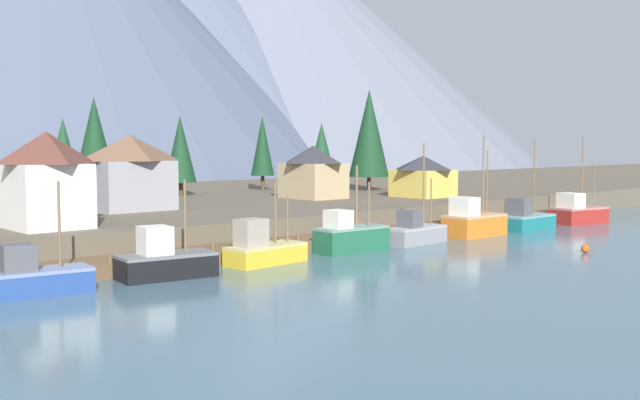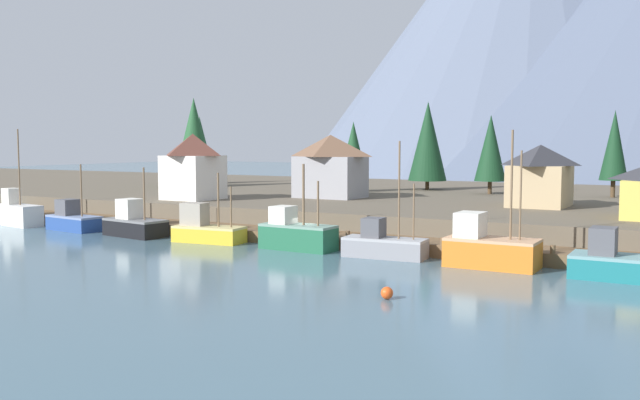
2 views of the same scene
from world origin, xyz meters
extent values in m
cube|color=#476675|center=(0.00, 20.00, -0.50)|extent=(400.00, 400.00, 1.00)
cube|color=brown|center=(0.00, 2.00, 0.50)|extent=(80.00, 4.00, 1.00)
cylinder|color=brown|center=(-20.00, 0.20, 0.80)|extent=(0.36, 0.36, 1.60)
cylinder|color=brown|center=(-12.00, 0.20, 0.80)|extent=(0.36, 0.36, 1.60)
cylinder|color=brown|center=(-4.00, 0.20, 0.80)|extent=(0.36, 0.36, 1.60)
cylinder|color=brown|center=(4.00, 0.20, 0.80)|extent=(0.36, 0.36, 1.60)
cylinder|color=brown|center=(12.00, 0.20, 0.80)|extent=(0.36, 0.36, 1.60)
cylinder|color=brown|center=(20.00, 0.20, 0.80)|extent=(0.36, 0.36, 1.60)
cylinder|color=brown|center=(28.00, 0.20, 0.80)|extent=(0.36, 0.36, 1.60)
cylinder|color=brown|center=(36.00, 0.20, 0.80)|extent=(0.36, 0.36, 1.60)
cube|color=brown|center=(0.00, 32.00, 1.25)|extent=(400.00, 56.00, 2.50)
cone|color=#4C566B|center=(30.34, 135.21, 37.52)|extent=(150.27, 150.27, 75.04)
cone|color=slate|center=(63.93, 138.70, 34.23)|extent=(138.41, 138.41, 68.47)
cone|color=slate|center=(101.44, 148.86, 41.75)|extent=(181.23, 181.23, 83.49)
cube|color=navy|center=(-25.58, -1.77, 0.64)|extent=(6.37, 3.27, 1.28)
cube|color=#6C7DA2|center=(-25.58, -1.77, 1.38)|extent=(6.37, 3.27, 0.20)
cube|color=#4C4C51|center=(-26.63, -1.64, 2.27)|extent=(2.05, 1.96, 1.57)
cylinder|color=brown|center=(-24.25, -1.94, 4.04)|extent=(0.16, 0.16, 5.11)
cube|color=black|center=(-17.12, -1.98, 0.71)|extent=(6.58, 3.66, 1.42)
cube|color=slate|center=(-17.12, -1.98, 1.52)|extent=(6.58, 3.66, 0.20)
cube|color=silver|center=(-17.87, -1.88, 2.54)|extent=(2.13, 2.15, 1.84)
cylinder|color=brown|center=(-15.76, -2.17, 4.03)|extent=(0.17, 0.17, 4.82)
cube|color=gold|center=(-8.66, -1.71, 0.62)|extent=(6.49, 3.15, 1.23)
cube|color=tan|center=(-8.66, -1.71, 1.33)|extent=(6.49, 3.15, 0.20)
cube|color=gray|center=(-10.12, -1.86, 2.43)|extent=(2.28, 1.79, 1.99)
cylinder|color=brown|center=(-7.68, -1.60, 3.76)|extent=(0.18, 0.18, 4.67)
cylinder|color=brown|center=(-6.43, -1.47, 3.19)|extent=(0.15, 0.15, 3.52)
cube|color=#1E5B3D|center=(0.30, -1.46, 0.93)|extent=(6.33, 2.67, 1.86)
cube|color=gray|center=(0.30, -1.46, 1.96)|extent=(6.33, 2.67, 0.20)
cube|color=silver|center=(-1.15, -1.41, 2.78)|extent=(1.68, 1.99, 1.44)
cylinder|color=brown|center=(0.84, -1.47, 4.52)|extent=(0.20, 0.20, 4.93)
cylinder|color=brown|center=(2.22, -1.52, 3.85)|extent=(0.17, 0.17, 3.58)
cube|color=gray|center=(8.06, -1.53, 0.65)|extent=(6.42, 2.83, 1.30)
cube|color=#9F9FA2|center=(8.06, -1.53, 1.40)|extent=(6.42, 2.83, 0.20)
cube|color=#4C4C51|center=(7.14, -1.61, 2.25)|extent=(1.59, 1.86, 1.49)
cylinder|color=brown|center=(9.15, -1.45, 5.16)|extent=(0.15, 0.15, 7.31)
cylinder|color=brown|center=(10.29, -1.36, 3.59)|extent=(0.12, 0.12, 4.17)
cube|color=#CC6B1E|center=(16.29, -1.68, 0.93)|extent=(6.26, 3.06, 1.85)
cube|color=tan|center=(16.29, -1.68, 1.95)|extent=(6.26, 3.06, 0.20)
cube|color=silver|center=(14.70, -1.68, 2.92)|extent=(1.80, 2.32, 1.74)
cylinder|color=brown|center=(17.53, -1.68, 5.80)|extent=(0.15, 0.15, 7.49)
cylinder|color=brown|center=(18.16, -1.68, 5.11)|extent=(0.13, 0.13, 6.11)
cube|color=#196B70|center=(24.70, -1.79, 0.66)|extent=(6.29, 3.26, 1.31)
cube|color=#679496|center=(24.70, -1.79, 1.41)|extent=(6.29, 3.26, 0.20)
cube|color=#4C4C51|center=(23.50, -1.80, 2.39)|extent=(1.59, 2.06, 1.74)
cylinder|color=brown|center=(26.06, -1.77, 5.37)|extent=(0.14, 0.14, 7.72)
cube|color=maroon|center=(34.26, -2.24, 0.78)|extent=(6.68, 4.12, 1.57)
cube|color=#AD6C6A|center=(34.26, -2.24, 1.67)|extent=(6.68, 4.12, 0.20)
cube|color=silver|center=(32.86, -2.01, 2.58)|extent=(2.23, 2.76, 1.62)
cylinder|color=brown|center=(34.67, -2.31, 5.69)|extent=(0.15, 0.15, 7.84)
cylinder|color=brown|center=(36.60, -2.62, 4.25)|extent=(0.12, 0.12, 4.96)
cube|color=gold|center=(25.87, 12.99, 4.08)|extent=(5.60, 5.87, 3.17)
pyramid|color=#2D2D33|center=(25.87, 12.99, 6.49)|extent=(5.88, 6.16, 1.65)
cube|color=silver|center=(-20.11, 9.92, 4.90)|extent=(5.21, 5.40, 4.80)
pyramid|color=brown|center=(-20.11, 9.92, 8.49)|extent=(5.48, 5.67, 2.38)
cube|color=tan|center=(14.80, 19.90, 4.50)|extent=(5.22, 6.55, 4.01)
pyramid|color=#2D2D33|center=(14.80, 19.90, 7.51)|extent=(5.48, 6.88, 2.00)
cube|color=gray|center=(-8.25, 19.54, 4.83)|extent=(7.10, 5.32, 4.65)
pyramid|color=brown|center=(-8.25, 19.54, 8.37)|extent=(7.46, 5.58, 2.43)
cylinder|color=#4C3823|center=(19.55, 35.61, 3.48)|extent=(0.50, 0.50, 1.95)
cone|color=#14381E|center=(19.55, 35.61, 8.42)|extent=(3.11, 3.11, 7.93)
cylinder|color=#4C3823|center=(30.22, 26.20, 3.40)|extent=(0.50, 0.50, 1.80)
cone|color=#14381E|center=(30.22, 26.20, 10.11)|extent=(5.36, 5.36, 11.61)
cylinder|color=#4C3823|center=(-10.43, 29.54, 3.39)|extent=(0.50, 0.50, 1.79)
cone|color=#194223|center=(-10.43, 29.54, 7.83)|extent=(3.52, 3.52, 7.08)
cylinder|color=#4C3823|center=(5.91, 33.90, 3.29)|extent=(0.50, 0.50, 1.58)
cone|color=#14381E|center=(5.91, 33.90, 8.08)|extent=(3.77, 3.77, 7.99)
cylinder|color=#4C3823|center=(-3.40, 37.26, 3.11)|extent=(0.50, 0.50, 1.23)
cone|color=#14381E|center=(-3.40, 37.26, 8.91)|extent=(5.04, 5.04, 10.36)
cylinder|color=#4C3823|center=(32.47, 38.23, 3.08)|extent=(0.50, 0.50, 1.17)
cone|color=#194223|center=(32.47, 38.23, 7.69)|extent=(4.17, 4.17, 8.04)
sphere|color=#E04C19|center=(13.99, -14.37, 0.35)|extent=(0.70, 0.70, 0.70)
camera|label=1|loc=(-42.66, -45.88, 8.91)|focal=43.02mm
camera|label=2|loc=(29.55, -49.19, 8.64)|focal=38.99mm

